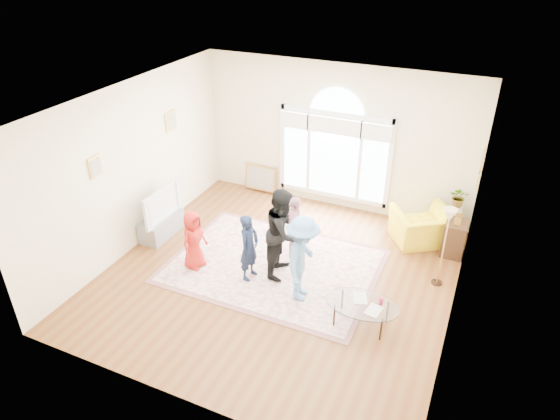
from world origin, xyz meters
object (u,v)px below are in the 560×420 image
at_px(coffee_table, 362,304).
at_px(armchair, 422,227).
at_px(television, 159,203).
at_px(tv_console, 162,226).
at_px(area_rug, 273,266).

xyz_separation_m(coffee_table, armchair, (0.42, 2.81, -0.05)).
bearing_deg(coffee_table, television, 167.58).
bearing_deg(armchair, coffee_table, 46.96).
bearing_deg(armchair, tv_console, -13.23).
xyz_separation_m(area_rug, coffee_table, (1.92, -0.85, 0.39)).
bearing_deg(coffee_table, area_rug, 155.25).
bearing_deg(armchair, area_rug, 5.41).
height_order(television, armchair, television).
distance_m(area_rug, armchair, 3.08).
distance_m(area_rug, television, 2.65).
bearing_deg(armchair, television, -13.20).
height_order(tv_console, television, television).
height_order(area_rug, television, television).
distance_m(tv_console, armchair, 5.25).
relative_size(tv_console, television, 0.86).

